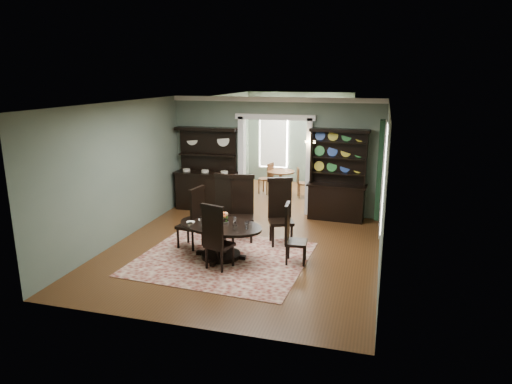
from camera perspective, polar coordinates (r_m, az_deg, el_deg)
room at (r=9.09m, az=-1.86°, el=1.96°), size 5.51×6.01×3.01m
parlor at (r=14.35m, az=4.71°, el=6.28°), size 3.51×3.50×3.01m
doorway_trim at (r=11.89m, az=2.40°, el=5.12°), size 2.08×0.25×2.57m
right_window at (r=9.56m, az=15.41°, el=2.20°), size 0.15×1.47×2.12m
wall_sconce at (r=11.52m, az=6.87°, el=6.10°), size 0.27×0.21×0.21m
rug at (r=9.16m, az=-4.20°, el=-8.29°), size 3.40×3.05×0.01m
dining_table at (r=9.06m, az=-4.45°, el=-5.31°), size 1.99×1.99×0.70m
centerpiece at (r=9.05m, az=-4.28°, el=-3.50°), size 1.32×0.85×0.22m
chair_far_left at (r=10.19m, az=-4.31°, el=-1.54°), size 0.67×0.65×1.41m
chair_far_mid at (r=10.01m, az=-1.74°, el=-1.73°), size 0.65×0.63×1.43m
chair_far_right at (r=9.78m, az=3.06°, el=-2.17°), size 0.67×0.65×1.42m
chair_end_left at (r=9.54m, az=-7.75°, el=-3.05°), size 0.54×0.57×1.32m
chair_end_right at (r=8.77m, az=4.42°, el=-5.03°), size 0.45×0.47×1.18m
chair_near at (r=8.44m, az=-5.05°, el=-5.46°), size 0.58×0.57×1.28m
sideboard at (r=12.35m, az=-6.19°, el=1.38°), size 1.68×0.63×2.20m
welsh_dresser at (r=11.55m, az=10.10°, el=0.60°), size 1.48×0.61×2.27m
parlor_table at (r=13.66m, az=3.09°, el=1.55°), size 0.82×0.82×0.76m
parlor_chair_left at (r=13.89m, az=1.41°, el=1.86°), size 0.44×0.43×0.96m
parlor_chair_right at (r=13.53m, az=5.69°, el=1.30°), size 0.42×0.41×0.90m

